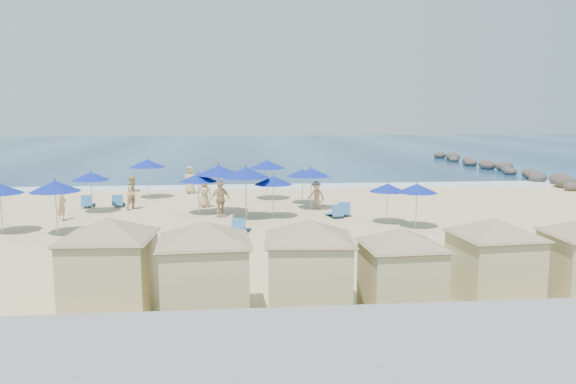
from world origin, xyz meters
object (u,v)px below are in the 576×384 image
object	(u,v)px
umbrella_13	(219,170)
umbrella_8	(273,180)
rock_jetty	(493,166)
umbrella_10	(311,172)
beachgoer_5	(204,193)
umbrella_7	(267,164)
umbrella_2	(91,176)
beachgoer_0	(62,205)
umbrella_1	(0,189)
beachgoer_2	(220,199)
umbrella_12	(417,188)
umbrella_9	(302,173)
umbrella_3	(55,186)
umbrella_4	(147,163)
cabana_4	(494,250)
umbrella_6	(246,172)
beachgoer_3	(316,195)
cabana_1	(205,259)
beachgoer_1	(134,193)
cabana_2	(309,256)
cabana_3	(401,260)
cabana_0	(109,254)
umbrella_5	(198,178)
umbrella_11	(388,188)
beachgoer_4	(190,180)
trash_bin	(191,248)

from	to	relation	value
umbrella_13	umbrella_8	bearing A→B (deg)	-28.45
rock_jetty	umbrella_10	world-z (taller)	umbrella_10
umbrella_13	beachgoer_5	bearing A→B (deg)	113.68
umbrella_7	beachgoer_5	xyz separation A→B (m)	(-3.67, -2.34, -1.37)
umbrella_2	umbrella_8	size ratio (longest dim) A/B	1.02
rock_jetty	beachgoer_0	world-z (taller)	beachgoer_0
umbrella_1	beachgoer_2	xyz separation A→B (m)	(9.52, 3.06, -1.10)
umbrella_10	umbrella_12	size ratio (longest dim) A/B	1.10
rock_jetty	umbrella_9	world-z (taller)	umbrella_9
umbrella_3	umbrella_13	bearing A→B (deg)	33.36
umbrella_4	beachgoer_5	world-z (taller)	umbrella_4
cabana_4	umbrella_2	bearing A→B (deg)	133.27
umbrella_6	beachgoer_5	bearing A→B (deg)	121.74
umbrella_2	beachgoer_0	xyz separation A→B (m)	(-0.93, -2.11, -1.16)
beachgoer_3	umbrella_6	bearing A→B (deg)	-106.36
cabana_1	umbrella_7	bearing A→B (deg)	82.21
umbrella_9	beachgoer_1	world-z (taller)	umbrella_9
cabana_2	cabana_3	size ratio (longest dim) A/B	1.11
umbrella_8	cabana_0	bearing A→B (deg)	-111.61
umbrella_6	umbrella_5	bearing A→B (deg)	148.93
beachgoer_3	beachgoer_1	bearing A→B (deg)	-144.44
umbrella_11	rock_jetty	bearing A→B (deg)	54.76
cabana_0	umbrella_10	bearing A→B (deg)	64.29
umbrella_11	beachgoer_1	bearing A→B (deg)	158.03
umbrella_4	umbrella_5	distance (m)	6.80
beachgoer_0	cabana_3	bearing A→B (deg)	-125.96
beachgoer_4	beachgoer_0	bearing A→B (deg)	-108.86
umbrella_1	beachgoer_5	xyz separation A→B (m)	(8.55, 6.06, -1.22)
umbrella_1	beachgoer_3	world-z (taller)	umbrella_1
umbrella_1	umbrella_13	distance (m)	10.27
cabana_1	umbrella_4	distance (m)	21.52
umbrella_1	umbrella_11	world-z (taller)	umbrella_1
cabana_2	umbrella_10	xyz separation A→B (m)	(2.20, 15.99, 0.42)
umbrella_10	beachgoer_2	world-z (taller)	umbrella_10
umbrella_4	beachgoer_1	distance (m)	4.12
cabana_3	rock_jetty	bearing A→B (deg)	61.31
rock_jetty	beachgoer_5	xyz separation A→B (m)	(-25.10, -17.28, 0.45)
cabana_3	trash_bin	bearing A→B (deg)	134.12
cabana_1	umbrella_10	distance (m)	16.88
umbrella_6	umbrella_11	distance (m)	6.99
umbrella_2	beachgoer_2	size ratio (longest dim) A/B	1.22
umbrella_7	cabana_2	bearing A→B (deg)	-89.96
umbrella_2	umbrella_4	xyz separation A→B (m)	(2.22, 4.76, 0.21)
umbrella_11	umbrella_6	bearing A→B (deg)	165.01
cabana_4	beachgoer_2	distance (m)	16.01
umbrella_11	beachgoer_5	size ratio (longest dim) A/B	1.26
umbrella_6	beachgoer_1	bearing A→B (deg)	151.08
rock_jetty	umbrella_9	size ratio (longest dim) A/B	12.72
umbrella_10	beachgoer_5	size ratio (longest dim) A/B	1.48
umbrella_1	beachgoer_3	size ratio (longest dim) A/B	1.51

